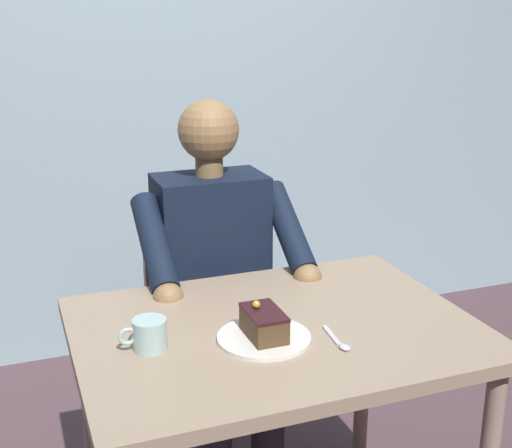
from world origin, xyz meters
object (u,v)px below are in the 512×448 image
(dining_table, at_px, (275,357))
(seated_person, at_px, (218,287))
(cake_slice, at_px, (264,323))
(dessert_spoon, at_px, (339,342))
(chair, at_px, (205,313))
(coffee_cup, at_px, (149,334))

(dining_table, relative_size, seated_person, 0.82)
(seated_person, bearing_deg, cake_slice, 84.10)
(dining_table, height_order, dessert_spoon, dessert_spoon)
(chair, distance_m, cake_slice, 0.80)
(seated_person, xyz_separation_m, coffee_cup, (0.34, 0.52, 0.13))
(dining_table, bearing_deg, chair, -90.00)
(dining_table, distance_m, dessert_spoon, 0.21)
(cake_slice, xyz_separation_m, coffee_cup, (0.28, -0.05, -0.00))
(chair, height_order, cake_slice, chair)
(dining_table, relative_size, dessert_spoon, 7.23)
(coffee_cup, bearing_deg, cake_slice, 169.59)
(chair, relative_size, coffee_cup, 7.57)
(cake_slice, height_order, dessert_spoon, cake_slice)
(cake_slice, bearing_deg, dining_table, -131.92)
(dining_table, xyz_separation_m, coffee_cup, (0.34, 0.01, 0.13))
(chair, height_order, coffee_cup, chair)
(cake_slice, distance_m, coffee_cup, 0.28)
(seated_person, bearing_deg, chair, -90.00)
(dining_table, relative_size, coffee_cup, 8.76)
(dining_table, xyz_separation_m, cake_slice, (0.06, 0.07, 0.14))
(dessert_spoon, bearing_deg, dining_table, -54.33)
(coffee_cup, bearing_deg, seated_person, -122.94)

